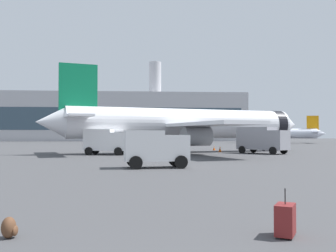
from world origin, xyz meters
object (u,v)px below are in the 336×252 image
object	(u,v)px
safety_cone_mid	(133,158)
airplane_taxiing	(277,134)
rolling_suitcase	(285,220)
safety_cone_outer	(175,147)
fuel_truck	(262,139)
safety_cone_near	(220,149)
cargo_van	(155,147)
safety_cone_far	(214,148)
traveller_backpack	(9,228)
airplane_at_gate	(183,124)
service_truck	(106,141)

from	to	relation	value
safety_cone_mid	airplane_taxiing	bearing A→B (deg)	60.90
rolling_suitcase	safety_cone_outer	bearing A→B (deg)	87.34
fuel_truck	safety_cone_near	bearing A→B (deg)	133.68
cargo_van	safety_cone_far	size ratio (longest dim) A/B	7.16
airplane_taxiing	safety_cone_outer	world-z (taller)	airplane_taxiing
safety_cone_far	traveller_backpack	size ratio (longest dim) A/B	1.34
cargo_van	rolling_suitcase	xyz separation A→B (m)	(2.15, -18.26, -1.06)
airplane_at_gate	safety_cone_far	bearing A→B (deg)	49.82
airplane_taxiing	service_truck	xyz separation A→B (m)	(-40.18, -54.87, -0.88)
safety_cone_far	airplane_taxiing	bearing A→B (deg)	59.77
airplane_taxiing	service_truck	distance (m)	68.02
fuel_truck	cargo_van	bearing A→B (deg)	-126.38
airplane_at_gate	cargo_van	world-z (taller)	airplane_at_gate
safety_cone_near	safety_cone_far	bearing A→B (deg)	87.00
fuel_truck	airplane_taxiing	bearing A→B (deg)	68.03
service_truck	cargo_van	size ratio (longest dim) A/B	1.13
safety_cone_far	rolling_suitcase	world-z (taller)	rolling_suitcase
fuel_truck	safety_cone_near	world-z (taller)	fuel_truck
fuel_truck	safety_cone_far	bearing A→B (deg)	111.90
service_truck	safety_cone_near	size ratio (longest dim) A/B	6.85
airplane_taxiing	traveller_backpack	size ratio (longest dim) A/B	50.36
rolling_suitcase	safety_cone_far	bearing A→B (deg)	80.68
safety_cone_far	safety_cone_outer	xyz separation A→B (m)	(-5.29, 4.08, 0.04)
service_truck	safety_cone_outer	world-z (taller)	service_truck
fuel_truck	safety_cone_far	xyz separation A→B (m)	(-3.92, 9.74, -1.46)
traveller_backpack	safety_cone_mid	bearing A→B (deg)	84.06
safety_cone_far	service_truck	bearing A→B (deg)	-142.97
safety_cone_mid	safety_cone_far	size ratio (longest dim) A/B	1.17
safety_cone_near	rolling_suitcase	xyz separation A→B (m)	(-7.37, -41.28, 0.02)
rolling_suitcase	traveller_backpack	bearing A→B (deg)	176.72
service_truck	rolling_suitcase	bearing A→B (deg)	-78.87
airplane_at_gate	service_truck	size ratio (longest dim) A/B	6.79
rolling_suitcase	traveller_backpack	distance (m)	6.26
airplane_at_gate	safety_cone_far	xyz separation A→B (m)	(5.23, 6.20, -3.34)
cargo_van	traveller_backpack	size ratio (longest dim) A/B	9.56
rolling_suitcase	service_truck	bearing A→B (deg)	101.13
airplane_at_gate	safety_cone_near	bearing A→B (deg)	9.70
airplane_at_gate	safety_cone_outer	world-z (taller)	airplane_at_gate
safety_cone_far	traveller_backpack	xyz separation A→B (m)	(-13.90, -46.28, -0.08)
safety_cone_near	traveller_backpack	bearing A→B (deg)	-108.41
safety_cone_far	traveller_backpack	distance (m)	48.32
cargo_van	airplane_at_gate	bearing A→B (deg)	78.35
service_truck	safety_cone_mid	xyz separation A→B (m)	(3.21, -11.55, -1.24)
airplane_at_gate	safety_cone_outer	bearing A→B (deg)	90.35
fuel_truck	safety_cone_outer	distance (m)	16.67
airplane_taxiing	traveller_backpack	bearing A→B (deg)	-113.64
safety_cone_mid	traveller_backpack	xyz separation A→B (m)	(-2.46, -23.68, -0.14)
cargo_van	rolling_suitcase	distance (m)	18.42
airplane_at_gate	traveller_backpack	distance (m)	41.15
fuel_truck	safety_cone_far	distance (m)	10.60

